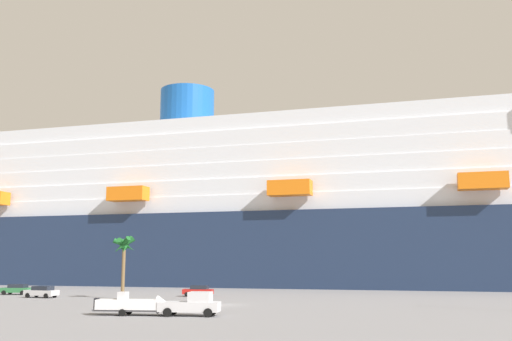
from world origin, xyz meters
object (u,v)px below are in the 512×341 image
(small_boat_on_trailer, at_px, (136,305))
(parked_car_green_wagon, at_px, (17,289))
(palm_tree, at_px, (124,249))
(cruise_ship, at_px, (316,217))
(pickup_truck, at_px, (192,304))
(parked_car_silver_sedan, at_px, (42,292))
(parked_car_red_hatchback, at_px, (198,291))

(small_boat_on_trailer, relative_size, parked_car_green_wagon, 1.82)
(small_boat_on_trailer, relative_size, palm_tree, 0.98)
(cruise_ship, xyz_separation_m, pickup_truck, (-5.62, -70.30, -13.25))
(parked_car_silver_sedan, distance_m, parked_car_green_wagon, 9.95)
(pickup_truck, distance_m, parked_car_green_wagon, 45.94)
(palm_tree, height_order, parked_car_silver_sedan, palm_tree)
(cruise_ship, xyz_separation_m, small_boat_on_trailer, (-11.01, -70.65, -13.33))
(parked_car_red_hatchback, relative_size, parked_car_silver_sedan, 0.87)
(parked_car_red_hatchback, height_order, parked_car_silver_sedan, same)
(pickup_truck, height_order, parked_car_red_hatchback, pickup_truck)
(pickup_truck, height_order, small_boat_on_trailer, pickup_truck)
(palm_tree, xyz_separation_m, parked_car_silver_sedan, (-12.20, 0.64, -5.82))
(palm_tree, distance_m, parked_car_green_wagon, 21.92)
(palm_tree, bearing_deg, parked_car_red_hatchback, 41.56)
(cruise_ship, distance_m, parked_car_green_wagon, 60.83)
(cruise_ship, relative_size, small_boat_on_trailer, 27.83)
(parked_car_red_hatchback, bearing_deg, parked_car_silver_sedan, -161.78)
(parked_car_red_hatchback, height_order, parked_car_green_wagon, same)
(pickup_truck, distance_m, palm_tree, 27.48)
(small_boat_on_trailer, bearing_deg, parked_car_silver_sedan, 135.73)
(pickup_truck, xyz_separation_m, parked_car_red_hatchback, (-7.86, 28.87, -0.21))
(cruise_ship, relative_size, parked_car_green_wagon, 50.53)
(cruise_ship, height_order, parked_car_silver_sedan, cruise_ship)
(cruise_ship, xyz_separation_m, parked_car_green_wagon, (-41.84, -42.05, -13.46))
(cruise_ship, bearing_deg, palm_tree, -114.08)
(palm_tree, bearing_deg, pickup_truck, -52.93)
(small_boat_on_trailer, bearing_deg, parked_car_green_wagon, 137.15)
(parked_car_silver_sedan, bearing_deg, palm_tree, -3.01)
(pickup_truck, xyz_separation_m, small_boat_on_trailer, (-5.39, -0.34, -0.08))
(pickup_truck, relative_size, palm_tree, 0.68)
(small_boat_on_trailer, distance_m, parked_car_green_wagon, 42.06)
(pickup_truck, height_order, parked_car_silver_sedan, pickup_truck)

